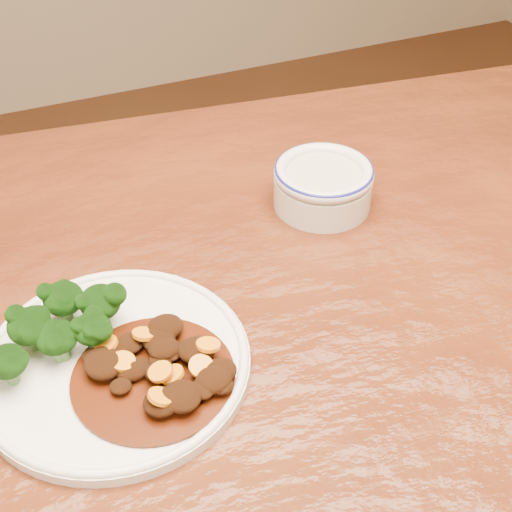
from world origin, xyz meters
name	(u,v)px	position (x,y,z in m)	size (l,w,h in m)	color
dining_table	(319,348)	(0.00, 0.00, 0.67)	(1.59, 1.07, 0.75)	#57260F
dinner_plate	(115,362)	(-0.23, -0.01, 0.76)	(0.26, 0.26, 0.02)	white
broccoli_florets	(60,324)	(-0.27, 0.03, 0.79)	(0.14, 0.10, 0.05)	#548344
mince_stew	(159,367)	(-0.20, -0.04, 0.77)	(0.16, 0.16, 0.03)	#401106
dip_bowl	(323,184)	(0.08, 0.16, 0.78)	(0.12, 0.12, 0.06)	silver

